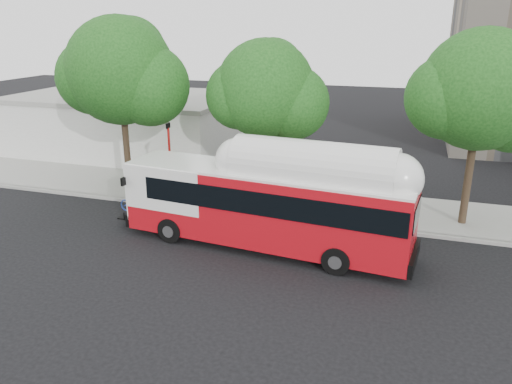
# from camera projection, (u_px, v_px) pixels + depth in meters

# --- Properties ---
(ground) EXTENTS (120.00, 120.00, 0.00)m
(ground) POSITION_uv_depth(u_px,v_px,m) (247.00, 250.00, 21.44)
(ground) COLOR black
(ground) RESTS_ON ground
(sidewalk) EXTENTS (60.00, 5.00, 0.15)m
(sidewalk) POSITION_uv_depth(u_px,v_px,m) (285.00, 200.00, 27.28)
(sidewalk) COLOR gray
(sidewalk) RESTS_ON ground
(curb_strip) EXTENTS (60.00, 0.30, 0.15)m
(curb_strip) POSITION_uv_depth(u_px,v_px,m) (272.00, 217.00, 24.93)
(curb_strip) COLOR gray
(curb_strip) RESTS_ON ground
(red_curb_segment) EXTENTS (10.00, 0.32, 0.16)m
(red_curb_segment) POSITION_uv_depth(u_px,v_px,m) (216.00, 210.00, 25.79)
(red_curb_segment) COLOR maroon
(red_curb_segment) RESTS_ON ground
(street_tree_left) EXTENTS (6.67, 5.80, 9.74)m
(street_tree_left) POSITION_uv_depth(u_px,v_px,m) (129.00, 75.00, 26.75)
(street_tree_left) COLOR #2D2116
(street_tree_left) RESTS_ON ground
(street_tree_mid) EXTENTS (5.75, 5.00, 8.62)m
(street_tree_mid) POSITION_uv_depth(u_px,v_px,m) (273.00, 93.00, 25.16)
(street_tree_mid) COLOR #2D2116
(street_tree_mid) RESTS_ON ground
(street_tree_right) EXTENTS (6.21, 5.40, 9.18)m
(street_tree_right) POSITION_uv_depth(u_px,v_px,m) (491.00, 95.00, 22.01)
(street_tree_right) COLOR #2D2116
(street_tree_right) RESTS_ON ground
(low_commercial_bldg) EXTENTS (16.20, 10.20, 4.25)m
(low_commercial_bldg) POSITION_uv_depth(u_px,v_px,m) (129.00, 123.00, 37.36)
(low_commercial_bldg) COLOR silver
(low_commercial_bldg) RESTS_ON ground
(transit_bus) EXTENTS (13.49, 3.93, 3.94)m
(transit_bus) POSITION_uv_depth(u_px,v_px,m) (267.00, 207.00, 21.22)
(transit_bus) COLOR #B80C16
(transit_bus) RESTS_ON ground
(signal_pole) EXTENTS (0.13, 0.42, 4.44)m
(signal_pole) POSITION_uv_depth(u_px,v_px,m) (170.00, 164.00, 26.01)
(signal_pole) COLOR #A31511
(signal_pole) RESTS_ON ground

